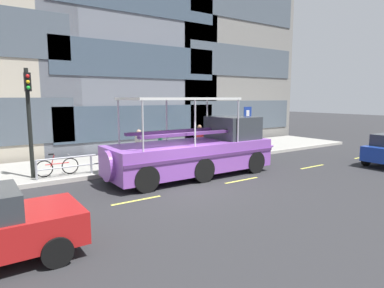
% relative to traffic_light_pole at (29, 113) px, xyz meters
% --- Properties ---
extents(ground_plane, '(120.00, 120.00, 0.00)m').
position_rel_traffic_light_pole_xyz_m(ground_plane, '(4.83, -3.93, -2.84)').
color(ground_plane, '#2B2B2D').
extents(sidewalk, '(32.00, 4.80, 0.18)m').
position_rel_traffic_light_pole_xyz_m(sidewalk, '(4.83, 1.67, -2.75)').
color(sidewalk, '#99968E').
rests_on(sidewalk, ground_plane).
extents(curb_edge, '(32.00, 0.18, 0.18)m').
position_rel_traffic_light_pole_xyz_m(curb_edge, '(4.83, -0.82, -2.75)').
color(curb_edge, '#B2ADA3').
rests_on(curb_edge, ground_plane).
extents(lane_centreline, '(25.80, 0.12, 0.01)m').
position_rel_traffic_light_pole_xyz_m(lane_centreline, '(4.83, -4.61, -2.84)').
color(lane_centreline, '#DBD64C').
rests_on(lane_centreline, ground_plane).
extents(office_tower_right, '(10.98, 11.32, 20.63)m').
position_rel_traffic_light_pole_xyz_m(office_tower_right, '(15.86, 10.08, 7.47)').
color(office_tower_right, gray).
rests_on(office_tower_right, ground_plane).
extents(curb_guardrail, '(11.05, 0.09, 0.82)m').
position_rel_traffic_light_pole_xyz_m(curb_guardrail, '(5.52, -0.48, -2.10)').
color(curb_guardrail, '#9EA0A8').
rests_on(curb_guardrail, sidewalk).
extents(traffic_light_pole, '(0.24, 0.46, 4.41)m').
position_rel_traffic_light_pole_xyz_m(traffic_light_pole, '(0.00, 0.00, 0.00)').
color(traffic_light_pole, black).
rests_on(traffic_light_pole, sidewalk).
extents(parking_sign, '(0.60, 0.12, 2.71)m').
position_rel_traffic_light_pole_xyz_m(parking_sign, '(11.83, -0.11, -0.82)').
color(parking_sign, '#4C4F54').
rests_on(parking_sign, sidewalk).
extents(leaned_bicycle, '(1.74, 0.46, 0.96)m').
position_rel_traffic_light_pole_xyz_m(leaned_bicycle, '(0.91, -0.13, -2.28)').
color(leaned_bicycle, black).
rests_on(leaned_bicycle, sidewalk).
extents(duck_tour_boat, '(9.24, 2.61, 3.44)m').
position_rel_traffic_light_pole_xyz_m(duck_tour_boat, '(6.44, -2.76, -1.73)').
color(duck_tour_boat, purple).
rests_on(duck_tour_boat, ground_plane).
extents(pedestrian_near_bow, '(0.40, 0.35, 1.73)m').
position_rel_traffic_light_pole_xyz_m(pedestrian_near_bow, '(8.76, 0.53, -1.61)').
color(pedestrian_near_bow, '#47423D').
rests_on(pedestrian_near_bow, sidewalk).
extents(pedestrian_mid_left, '(0.24, 0.44, 1.56)m').
position_rel_traffic_light_pole_xyz_m(pedestrian_mid_left, '(6.28, 0.63, -1.72)').
color(pedestrian_mid_left, '#47423D').
rests_on(pedestrian_mid_left, sidewalk).
extents(pedestrian_mid_right, '(0.32, 0.42, 1.67)m').
position_rel_traffic_light_pole_xyz_m(pedestrian_mid_right, '(5.01, 0.55, -1.65)').
color(pedestrian_mid_right, '#1E2338').
rests_on(pedestrian_mid_right, sidewalk).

